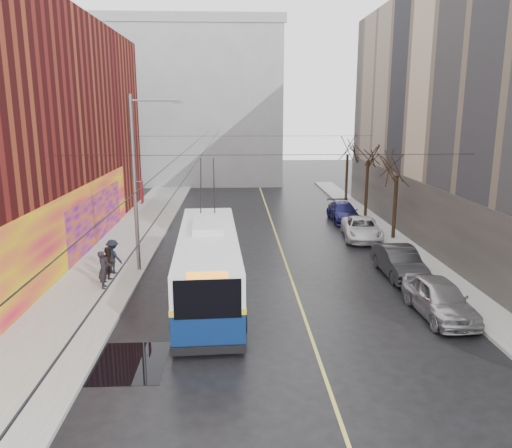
{
  "coord_description": "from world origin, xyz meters",
  "views": [
    {
      "loc": [
        -1.31,
        -15.03,
        8.21
      ],
      "look_at": [
        -0.21,
        9.77,
        2.56
      ],
      "focal_mm": 35.0,
      "sensor_mm": 36.0,
      "label": 1
    }
  ],
  "objects": [
    {
      "name": "parked_car_c",
      "position": [
        7.0,
        16.31,
        0.69
      ],
      "size": [
        2.87,
        5.22,
        1.39
      ],
      "primitive_type": "imported",
      "rotation": [
        0.0,
        0.0,
        -0.12
      ],
      "color": "silver",
      "rests_on": "ground"
    },
    {
      "name": "sidewalk_left",
      "position": [
        -8.0,
        12.0,
        0.07
      ],
      "size": [
        4.0,
        60.0,
        0.15
      ],
      "primitive_type": "cube",
      "color": "gray",
      "rests_on": "ground"
    },
    {
      "name": "streetlight_pole",
      "position": [
        -6.14,
        10.0,
        4.85
      ],
      "size": [
        2.65,
        0.6,
        9.0
      ],
      "color": "slate",
      "rests_on": "ground"
    },
    {
      "name": "pigeons_flying",
      "position": [
        -1.75,
        10.24,
        7.4
      ],
      "size": [
        2.98,
        2.94,
        1.16
      ],
      "color": "slate"
    },
    {
      "name": "tree_mid",
      "position": [
        9.0,
        23.0,
        5.25
      ],
      "size": [
        3.2,
        3.2,
        6.68
      ],
      "color": "black",
      "rests_on": "ground"
    },
    {
      "name": "puddle",
      "position": [
        -4.82,
        0.33,
        0.0
      ],
      "size": [
        2.33,
        2.95,
        0.01
      ],
      "primitive_type": "cube",
      "color": "black",
      "rests_on": "ground"
    },
    {
      "name": "tree_far",
      "position": [
        9.0,
        30.0,
        5.14
      ],
      "size": [
        3.2,
        3.2,
        6.57
      ],
      "color": "black",
      "rests_on": "ground"
    },
    {
      "name": "pedestrian_c",
      "position": [
        -7.47,
        9.44,
        1.02
      ],
      "size": [
        1.3,
        1.17,
        1.75
      ],
      "primitive_type": "imported",
      "rotation": [
        0.0,
        0.0,
        2.54
      ],
      "color": "black",
      "rests_on": "sidewalk_left"
    },
    {
      "name": "catenary_wires",
      "position": [
        -2.54,
        14.77,
        6.25
      ],
      "size": [
        18.0,
        60.0,
        0.22
      ],
      "color": "black"
    },
    {
      "name": "tree_near",
      "position": [
        9.0,
        16.0,
        4.98
      ],
      "size": [
        3.2,
        3.2,
        6.4
      ],
      "color": "black",
      "rests_on": "ground"
    },
    {
      "name": "trolleybus",
      "position": [
        -2.49,
        6.35,
        1.58
      ],
      "size": [
        3.23,
        12.12,
        5.69
      ],
      "rotation": [
        0.0,
        0.0,
        0.05
      ],
      "color": "#091D49",
      "rests_on": "ground"
    },
    {
      "name": "following_car",
      "position": [
        -2.82,
        16.53,
        0.73
      ],
      "size": [
        1.95,
        4.36,
        1.46
      ],
      "primitive_type": "imported",
      "rotation": [
        0.0,
        0.0,
        -0.05
      ],
      "color": "#AFAEB3",
      "rests_on": "ground"
    },
    {
      "name": "sidewalk_right",
      "position": [
        9.0,
        12.0,
        0.07
      ],
      "size": [
        2.0,
        60.0,
        0.15
      ],
      "primitive_type": "cube",
      "color": "gray",
      "rests_on": "ground"
    },
    {
      "name": "parked_car_a",
      "position": [
        7.0,
        3.7,
        0.77
      ],
      "size": [
        1.98,
        4.6,
        1.55
      ],
      "primitive_type": "imported",
      "rotation": [
        0.0,
        0.0,
        0.03
      ],
      "color": "#A7A7AB",
      "rests_on": "ground"
    },
    {
      "name": "pedestrian_b",
      "position": [
        -7.37,
        8.3,
        1.0
      ],
      "size": [
        0.94,
        1.02,
        1.69
      ],
      "primitive_type": "imported",
      "rotation": [
        0.0,
        0.0,
        1.12
      ],
      "color": "black",
      "rests_on": "sidewalk_left"
    },
    {
      "name": "building_far",
      "position": [
        -6.0,
        44.99,
        9.02
      ],
      "size": [
        20.5,
        12.1,
        18.0
      ],
      "color": "gray",
      "rests_on": "ground"
    },
    {
      "name": "lane_line",
      "position": [
        1.5,
        14.0,
        0.0
      ],
      "size": [
        0.12,
        50.0,
        0.01
      ],
      "primitive_type": "cube",
      "color": "#BFB74C",
      "rests_on": "ground"
    },
    {
      "name": "parked_car_d",
      "position": [
        6.96,
        21.71,
        0.7
      ],
      "size": [
        1.98,
        4.81,
        1.39
      ],
      "primitive_type": "imported",
      "rotation": [
        0.0,
        0.0,
        0.01
      ],
      "color": "#171750",
      "rests_on": "ground"
    },
    {
      "name": "parked_car_b",
      "position": [
        7.0,
        8.76,
        0.75
      ],
      "size": [
        1.69,
        4.6,
        1.51
      ],
      "primitive_type": "imported",
      "rotation": [
        0.0,
        0.0,
        0.02
      ],
      "color": "#242426",
      "rests_on": "ground"
    },
    {
      "name": "pedestrian_a",
      "position": [
        -7.41,
        7.28,
        1.04
      ],
      "size": [
        0.51,
        0.7,
        1.77
      ],
      "primitive_type": "imported",
      "rotation": [
        0.0,
        0.0,
        1.7
      ],
      "color": "black",
      "rests_on": "sidewalk_left"
    },
    {
      "name": "ground",
      "position": [
        0.0,
        0.0,
        0.0
      ],
      "size": [
        140.0,
        140.0,
        0.0
      ],
      "primitive_type": "plane",
      "color": "black",
      "rests_on": "ground"
    }
  ]
}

